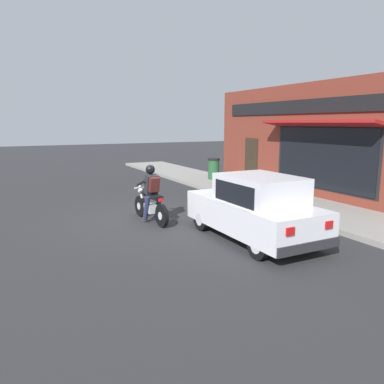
% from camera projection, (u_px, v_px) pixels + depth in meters
% --- Properties ---
extents(ground_plane, '(80.00, 80.00, 0.00)m').
position_uv_depth(ground_plane, '(153.00, 218.00, 10.97)').
color(ground_plane, '#2B2B2D').
extents(sidewalk_curb, '(2.60, 22.00, 0.14)m').
position_uv_depth(sidewalk_curb, '(234.00, 188.00, 15.76)').
color(sidewalk_curb, gray).
rests_on(sidewalk_curb, ground).
extents(storefront_building, '(1.25, 10.35, 4.20)m').
position_uv_depth(storefront_building, '(303.00, 141.00, 14.08)').
color(storefront_building, maroon).
rests_on(storefront_building, ground).
extents(motorcycle_with_rider, '(0.59, 2.02, 1.62)m').
position_uv_depth(motorcycle_with_rider, '(151.00, 198.00, 10.53)').
color(motorcycle_with_rider, black).
rests_on(motorcycle_with_rider, ground).
extents(car_hatchback, '(1.65, 3.78, 1.57)m').
position_uv_depth(car_hatchback, '(255.00, 208.00, 8.86)').
color(car_hatchback, black).
rests_on(car_hatchback, ground).
extents(trash_bin, '(0.56, 0.56, 0.98)m').
position_uv_depth(trash_bin, '(214.00, 169.00, 17.67)').
color(trash_bin, '#23512D').
rests_on(trash_bin, sidewalk_curb).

